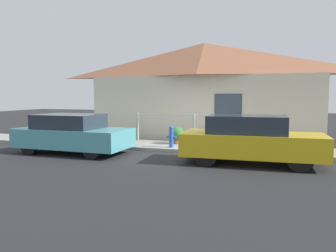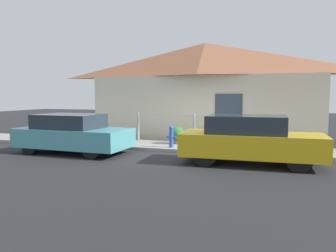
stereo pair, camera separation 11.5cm
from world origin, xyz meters
name	(u,v)px [view 1 (the left image)]	position (x,y,z in m)	size (l,w,h in m)	color
ground_plane	(182,153)	(0.00, 0.00, 0.00)	(60.00, 60.00, 0.00)	#262628
sidewalk	(189,147)	(0.00, 0.96, 0.06)	(24.00, 1.92, 0.12)	gray
house	(204,64)	(0.00, 3.56, 3.36)	(10.21, 2.23, 4.29)	beige
fence	(194,127)	(0.00, 1.77, 0.76)	(4.90, 0.10, 1.15)	#999993
car_left	(72,134)	(-3.59, -1.13, 0.67)	(3.93, 1.85, 1.34)	teal
car_right	(251,140)	(2.37, -1.13, 0.71)	(4.03, 1.74, 1.41)	gold
fire_hydrant	(171,136)	(-0.50, 0.39, 0.53)	(0.36, 0.16, 0.79)	blue
potted_plant_near_hydrant	(177,134)	(-0.55, 1.27, 0.50)	(0.55, 0.55, 0.68)	#9E5638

